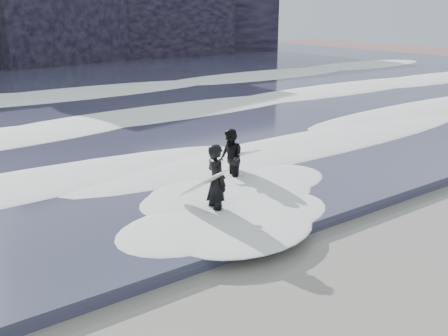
{
  "coord_description": "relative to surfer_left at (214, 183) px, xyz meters",
  "views": [
    {
      "loc": [
        -6.15,
        -4.62,
        5.18
      ],
      "look_at": [
        1.44,
        5.93,
        1.0
      ],
      "focal_mm": 40.0,
      "sensor_mm": 36.0,
      "label": 1
    }
  ],
  "objects": [
    {
      "name": "foam_near",
      "position": [
        -0.51,
        3.95,
        -0.61
      ],
      "size": [
        60.0,
        3.2,
        0.2
      ],
      "primitive_type": "ellipsoid",
      "color": "white",
      "rests_on": "sea"
    },
    {
      "name": "ground",
      "position": [
        -0.51,
        -5.05,
        -1.01
      ],
      "size": [
        120.0,
        120.0,
        0.0
      ],
      "primitive_type": "plane",
      "color": "#895956",
      "rests_on": "ground"
    },
    {
      "name": "foam_far",
      "position": [
        -0.51,
        19.95,
        -0.56
      ],
      "size": [
        60.0,
        4.8,
        0.3
      ],
      "primitive_type": "ellipsoid",
      "color": "white",
      "rests_on": "sea"
    },
    {
      "name": "surfer_right",
      "position": [
        1.84,
        1.76,
        -0.11
      ],
      "size": [
        1.27,
        2.05,
        1.79
      ],
      "color": "black",
      "rests_on": "ground"
    },
    {
      "name": "foam_mid",
      "position": [
        -0.51,
        10.95,
        -0.59
      ],
      "size": [
        60.0,
        4.0,
        0.24
      ],
      "primitive_type": "ellipsoid",
      "color": "white",
      "rests_on": "sea"
    },
    {
      "name": "surfer_left",
      "position": [
        0.0,
        0.0,
        0.0
      ],
      "size": [
        1.13,
        1.88,
        2.01
      ],
      "color": "black",
      "rests_on": "ground"
    }
  ]
}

